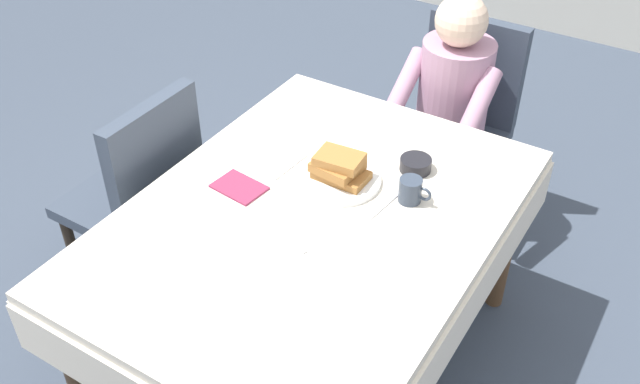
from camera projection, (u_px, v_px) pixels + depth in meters
name	position (u px, v px, depth m)	size (l,w,h in m)	color
ground_plane	(313.00, 362.00, 2.75)	(14.00, 14.00, 0.00)	#3D4756
dining_table_main	(312.00, 235.00, 2.35)	(1.12, 1.52, 0.74)	silver
chair_diner	(461.00, 111.00, 3.19)	(0.44, 0.45, 0.93)	#384251
diner_person	(450.00, 99.00, 3.00)	(0.40, 0.43, 1.12)	#B2849E
chair_left_side	(142.00, 189.00, 2.74)	(0.45, 0.44, 0.93)	#384251
plate_breakfast	(340.00, 180.00, 2.42)	(0.28, 0.28, 0.02)	white
breakfast_stack	(339.00, 167.00, 2.39)	(0.19, 0.15, 0.09)	#A36B33
cup_coffee	(411.00, 190.00, 2.32)	(0.11, 0.08, 0.08)	#333D4C
bowl_butter	(416.00, 164.00, 2.47)	(0.11, 0.11, 0.04)	black
fork_left_of_plate	(290.00, 167.00, 2.49)	(0.18, 0.01, 0.01)	silver
knife_right_of_plate	(387.00, 203.00, 2.33)	(0.20, 0.01, 0.01)	silver
spoon_near_edge	(288.00, 241.00, 2.19)	(0.15, 0.01, 0.01)	silver
napkin_folded	(239.00, 187.00, 2.40)	(0.17, 0.12, 0.01)	#8C2D4C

